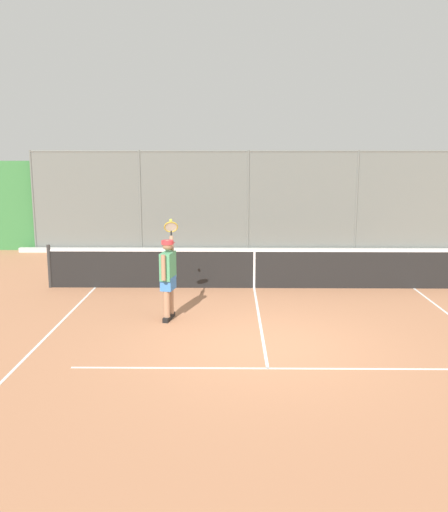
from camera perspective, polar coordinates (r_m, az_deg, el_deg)
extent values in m
plane|color=#B27551|center=(9.68, 4.16, -9.24)|extent=(60.00, 60.00, 0.00)
cube|color=white|center=(8.72, 4.56, -11.55)|extent=(6.13, 0.05, 0.01)
cube|color=white|center=(9.73, -19.78, -9.76)|extent=(0.05, 9.29, 0.01)
cube|color=white|center=(11.12, 3.69, -6.53)|extent=(0.05, 5.11, 0.01)
cylinder|color=slate|center=(18.68, 13.60, 5.49)|extent=(0.07, 0.07, 3.35)
cylinder|color=slate|center=(18.22, 2.54, 5.65)|extent=(0.07, 0.07, 3.35)
cylinder|color=slate|center=(18.45, -8.66, 5.61)|extent=(0.07, 0.07, 3.35)
cylinder|color=slate|center=(19.36, -19.19, 5.37)|extent=(0.07, 0.07, 3.35)
cylinder|color=slate|center=(18.15, 2.58, 10.81)|extent=(14.28, 0.05, 0.05)
cube|color=slate|center=(18.22, 2.54, 5.65)|extent=(14.28, 0.02, 3.35)
cube|color=#387A3D|center=(18.88, 2.47, 5.28)|extent=(17.28, 0.90, 2.99)
cube|color=silver|center=(18.26, 2.52, 0.59)|extent=(15.28, 0.18, 0.15)
cylinder|color=#2D2D2D|center=(14.17, -17.66, -1.02)|extent=(0.09, 0.09, 1.07)
cube|color=black|center=(13.47, 3.16, -1.45)|extent=(10.00, 0.02, 0.91)
cube|color=white|center=(13.38, 3.18, 0.55)|extent=(10.00, 0.04, 0.05)
cube|color=white|center=(13.47, 3.16, -1.45)|extent=(0.05, 0.04, 0.91)
cube|color=black|center=(11.01, -5.94, -6.53)|extent=(0.16, 0.28, 0.09)
cylinder|color=#A87A5B|center=(10.89, -5.98, -4.44)|extent=(0.13, 0.13, 0.74)
cube|color=black|center=(11.23, -5.55, -6.16)|extent=(0.16, 0.28, 0.09)
cylinder|color=#A87A5B|center=(11.12, -5.59, -4.11)|extent=(0.13, 0.13, 0.74)
cube|color=#3D7AC6|center=(10.93, -5.81, -2.80)|extent=(0.29, 0.42, 0.26)
cube|color=#4C9E6B|center=(10.86, -5.85, -1.01)|extent=(0.29, 0.49, 0.54)
cylinder|color=#A87A5B|center=(10.59, -6.31, -1.21)|extent=(0.08, 0.08, 0.49)
cylinder|color=#A87A5B|center=(11.21, -5.46, 1.31)|extent=(0.13, 0.37, 0.28)
sphere|color=#A87A5B|center=(10.78, -5.89, 1.13)|extent=(0.21, 0.21, 0.21)
cylinder|color=red|center=(10.77, -5.90, 1.42)|extent=(0.28, 0.28, 0.08)
cube|color=red|center=(10.88, -5.71, 1.36)|extent=(0.21, 0.21, 0.02)
cylinder|color=black|center=(11.41, -5.50, 2.28)|extent=(0.05, 0.17, 0.13)
torus|color=gold|center=(11.58, -5.53, 3.02)|extent=(0.31, 0.22, 0.26)
cylinder|color=silver|center=(11.58, -5.53, 3.02)|extent=(0.26, 0.17, 0.21)
sphere|color=#D6E042|center=(11.75, -5.55, 3.71)|extent=(0.07, 0.07, 0.07)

